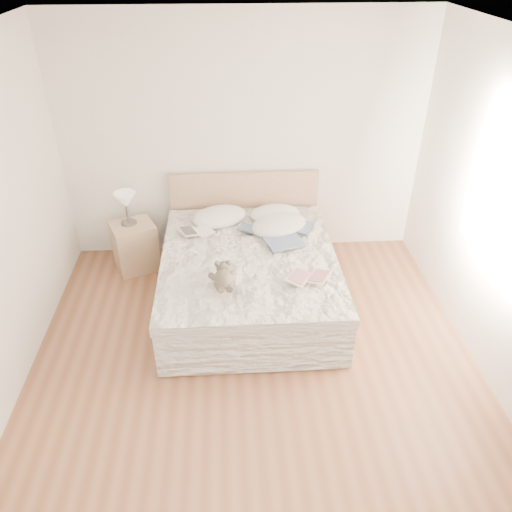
# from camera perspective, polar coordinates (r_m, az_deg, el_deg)

# --- Properties ---
(floor) EXTENTS (4.00, 4.50, 0.00)m
(floor) POSITION_cam_1_polar(r_m,az_deg,el_deg) (4.45, 0.01, -14.23)
(floor) COLOR brown
(floor) RESTS_ON ground
(ceiling) EXTENTS (4.00, 4.50, 0.00)m
(ceiling) POSITION_cam_1_polar(r_m,az_deg,el_deg) (3.07, 0.01, 22.41)
(ceiling) COLOR silver
(ceiling) RESTS_ON ground
(wall_back) EXTENTS (4.00, 0.02, 2.70)m
(wall_back) POSITION_cam_1_polar(r_m,az_deg,el_deg) (5.60, -1.49, 13.02)
(wall_back) COLOR white
(wall_back) RESTS_ON ground
(window) EXTENTS (0.02, 1.30, 1.10)m
(window) POSITION_cam_1_polar(r_m,az_deg,el_deg) (4.36, 26.89, 4.66)
(window) COLOR white
(window) RESTS_ON wall_right
(bed) EXTENTS (1.72, 2.14, 1.00)m
(bed) POSITION_cam_1_polar(r_m,az_deg,el_deg) (5.14, -0.83, -2.10)
(bed) COLOR tan
(bed) RESTS_ON floor
(nightstand) EXTENTS (0.57, 0.54, 0.56)m
(nightstand) POSITION_cam_1_polar(r_m,az_deg,el_deg) (5.81, -13.63, 1.10)
(nightstand) COLOR tan
(nightstand) RESTS_ON floor
(table_lamp) EXTENTS (0.28, 0.28, 0.37)m
(table_lamp) POSITION_cam_1_polar(r_m,az_deg,el_deg) (5.58, -14.67, 6.01)
(table_lamp) COLOR #49443E
(table_lamp) RESTS_ON nightstand
(pillow_left) EXTENTS (0.73, 0.63, 0.18)m
(pillow_left) POSITION_cam_1_polar(r_m,az_deg,el_deg) (5.52, -4.22, 4.50)
(pillow_left) COLOR white
(pillow_left) RESTS_ON bed
(pillow_middle) EXTENTS (0.60, 0.46, 0.16)m
(pillow_middle) POSITION_cam_1_polar(r_m,az_deg,el_deg) (5.56, 2.16, 4.83)
(pillow_middle) COLOR white
(pillow_middle) RESTS_ON bed
(pillow_right) EXTENTS (0.76, 0.68, 0.19)m
(pillow_right) POSITION_cam_1_polar(r_m,az_deg,el_deg) (5.35, 2.64, 3.58)
(pillow_right) COLOR white
(pillow_right) RESTS_ON bed
(blouse) EXTENTS (0.71, 0.74, 0.02)m
(blouse) POSITION_cam_1_polar(r_m,az_deg,el_deg) (5.16, 2.71, 2.29)
(blouse) COLOR #415274
(blouse) RESTS_ON bed
(photo_book) EXTENTS (0.41, 0.36, 0.03)m
(photo_book) POSITION_cam_1_polar(r_m,az_deg,el_deg) (5.27, -6.84, 2.79)
(photo_book) COLOR white
(photo_book) RESTS_ON bed
(childrens_book) EXTENTS (0.45, 0.41, 0.02)m
(childrens_book) POSITION_cam_1_polar(r_m,az_deg,el_deg) (4.57, 6.07, -2.45)
(childrens_book) COLOR beige
(childrens_book) RESTS_ON bed
(teddy_bear) EXTENTS (0.25, 0.33, 0.16)m
(teddy_bear) POSITION_cam_1_polar(r_m,az_deg,el_deg) (4.43, -3.74, -3.26)
(teddy_bear) COLOR brown
(teddy_bear) RESTS_ON bed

